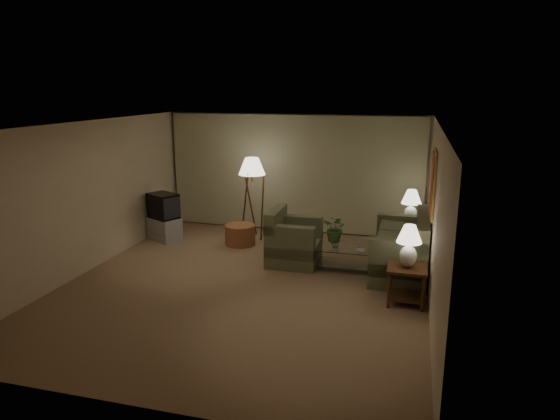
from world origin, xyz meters
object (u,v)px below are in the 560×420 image
object	(u,v)px
sofa	(400,250)
table_lamp_far	(411,204)
vase	(335,243)
side_table_far	(409,233)
coffee_table	(343,255)
tv_cabinet	(164,229)
side_table_near	(407,278)
armchair	(294,242)
crt_tv	(163,206)
table_lamp_near	(409,242)
ottoman	(240,235)
floor_lamp	(252,197)

from	to	relation	value
sofa	table_lamp_far	bearing A→B (deg)	173.55
vase	side_table_far	bearing A→B (deg)	45.90
coffee_table	tv_cabinet	distance (m)	4.12
coffee_table	side_table_near	bearing A→B (deg)	-47.18
armchair	side_table_far	world-z (taller)	armchair
sofa	crt_tv	xyz separation A→B (m)	(-5.05, 0.68, 0.34)
table_lamp_near	tv_cabinet	size ratio (longest dim) A/B	0.78
armchair	side_table_far	bearing A→B (deg)	-59.41
sofa	ottoman	xyz separation A→B (m)	(-3.34, 0.80, -0.21)
coffee_table	floor_lamp	size ratio (longest dim) A/B	0.66
table_lamp_far	vase	size ratio (longest dim) A/B	4.38
crt_tv	sofa	bearing A→B (deg)	19.75
armchair	ottoman	size ratio (longest dim) A/B	1.55
coffee_table	vase	distance (m)	0.26
tv_cabinet	table_lamp_near	bearing A→B (deg)	6.10
armchair	tv_cabinet	size ratio (longest dim) A/B	1.18
sofa	table_lamp_near	distance (m)	1.47
table_lamp_near	sofa	bearing A→B (deg)	96.34
sofa	armchair	bearing A→B (deg)	-89.01
sofa	side_table_near	world-z (taller)	sofa
table_lamp_near	vase	bearing A→B (deg)	136.30
side_table_near	coffee_table	distance (m)	1.71
side_table_near	table_lamp_near	size ratio (longest dim) A/B	0.91
table_lamp_far	armchair	bearing A→B (deg)	-148.85
side_table_near	vase	distance (m)	1.81
table_lamp_near	floor_lamp	world-z (taller)	floor_lamp
vase	crt_tv	bearing A→B (deg)	168.60
vase	table_lamp_near	bearing A→B (deg)	-43.70
table_lamp_near	tv_cabinet	distance (m)	5.63
coffee_table	armchair	bearing A→B (deg)	175.18
side_table_far	coffee_table	size ratio (longest dim) A/B	0.51
sofa	tv_cabinet	distance (m)	5.10
sofa	armchair	size ratio (longest dim) A/B	1.93
coffee_table	ottoman	world-z (taller)	ottoman
tv_cabinet	crt_tv	size ratio (longest dim) A/B	1.10
floor_lamp	vase	distance (m)	2.55
side_table_far	vase	size ratio (longest dim) A/B	3.81
ottoman	tv_cabinet	bearing A→B (deg)	-176.03
table_lamp_far	ottoman	world-z (taller)	table_lamp_far
crt_tv	floor_lamp	world-z (taller)	floor_lamp
sofa	table_lamp_near	size ratio (longest dim) A/B	2.91
sofa	coffee_table	distance (m)	1.02
sofa	coffee_table	bearing A→B (deg)	-83.94
tv_cabinet	floor_lamp	xyz separation A→B (m)	(1.83, 0.64, 0.69)
side_table_far	table_lamp_far	xyz separation A→B (m)	(0.00, 0.00, 0.61)
sofa	ottoman	world-z (taller)	sofa
armchair	side_table_near	distance (m)	2.49
tv_cabinet	ottoman	bearing A→B (deg)	31.44
tv_cabinet	ottoman	xyz separation A→B (m)	(1.71, 0.12, -0.03)
coffee_table	tv_cabinet	xyz separation A→B (m)	(-4.04, 0.78, -0.03)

